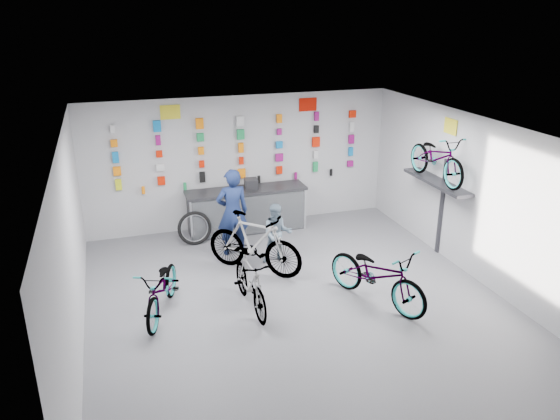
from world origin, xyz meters
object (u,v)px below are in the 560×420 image
object	(u,v)px
customer	(277,234)
bike_center	(250,282)
bike_right	(377,275)
counter	(247,211)
bike_left	(162,289)
clerk	(233,212)
bike_service	(254,243)

from	to	relation	value
customer	bike_center	bearing A→B (deg)	-109.09
bike_right	counter	bearing A→B (deg)	84.75
bike_left	bike_right	xyz separation A→B (m)	(3.53, -0.76, 0.07)
clerk	customer	distance (m)	1.04
clerk	bike_right	bearing A→B (deg)	124.04
bike_left	bike_right	bearing A→B (deg)	8.44
bike_right	bike_service	xyz separation A→B (m)	(-1.68, 1.77, 0.06)
bike_left	bike_service	xyz separation A→B (m)	(1.85, 1.02, 0.14)
bike_center	clerk	size ratio (longest dim) A/B	0.90
bike_right	bike_left	bearing A→B (deg)	143.79
bike_right	customer	world-z (taller)	customer
bike_left	bike_right	size ratio (longest dim) A/B	0.86
bike_center	counter	bearing A→B (deg)	73.69
counter	clerk	world-z (taller)	clerk
bike_center	customer	distance (m)	1.85
bike_center	bike_service	bearing A→B (deg)	69.06
bike_left	customer	distance (m)	2.72
counter	customer	bearing A→B (deg)	-84.78
bike_service	customer	bearing A→B (deg)	-19.50
bike_right	bike_service	distance (m)	2.44
bike_left	bike_center	size ratio (longest dim) A/B	1.08
bike_service	counter	bearing A→B (deg)	33.55
counter	bike_right	world-z (taller)	bike_right
bike_left	bike_right	distance (m)	3.61
bike_service	clerk	bearing A→B (deg)	55.45
bike_service	clerk	world-z (taller)	clerk
bike_left	counter	bearing A→B (deg)	74.47
clerk	bike_left	bearing A→B (deg)	49.40
bike_center	clerk	bearing A→B (deg)	81.24
bike_right	bike_service	size ratio (longest dim) A/B	1.02
counter	bike_service	world-z (taller)	bike_service
bike_center	bike_service	xyz separation A→B (m)	(0.43, 1.30, 0.11)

